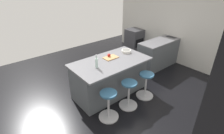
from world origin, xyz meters
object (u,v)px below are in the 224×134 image
object	(u,v)px
stool_middle	(129,95)
stool_near_camera	(109,106)
apple_red	(109,55)
cutting_board	(111,58)
water_bottle	(97,63)
fruit_bowl	(126,51)
oven_range	(134,40)
stool_by_window	(146,86)
kitchen_island	(110,77)

from	to	relation	value
stool_middle	stool_near_camera	bearing A→B (deg)	0.00
stool_middle	stool_near_camera	distance (m)	0.60
stool_near_camera	apple_red	xyz separation A→B (m)	(-0.71, -0.86, 0.70)
stool_near_camera	cutting_board	xyz separation A→B (m)	(-0.72, -0.80, 0.65)
water_bottle	fruit_bowl	size ratio (longest dim) A/B	1.22
stool_near_camera	fruit_bowl	distance (m)	1.65
oven_range	water_bottle	xyz separation A→B (m)	(3.17, 1.83, 0.63)
stool_by_window	stool_near_camera	world-z (taller)	same
apple_red	water_bottle	size ratio (longest dim) A/B	0.26
kitchen_island	stool_near_camera	world-z (taller)	kitchen_island
fruit_bowl	cutting_board	bearing A→B (deg)	1.12
stool_by_window	fruit_bowl	world-z (taller)	fruit_bowl
stool_by_window	fruit_bowl	xyz separation A→B (m)	(-0.07, -0.81, 0.68)
stool_middle	cutting_board	world-z (taller)	cutting_board
kitchen_island	stool_middle	xyz separation A→B (m)	(0.00, 0.71, -0.17)
kitchen_island	fruit_bowl	size ratio (longest dim) A/B	7.45
oven_range	stool_middle	xyz separation A→B (m)	(2.72, 2.43, -0.13)
apple_red	fruit_bowl	xyz separation A→B (m)	(-0.56, 0.05, -0.02)
stool_middle	cutting_board	xyz separation A→B (m)	(-0.12, -0.80, 0.65)
stool_by_window	kitchen_island	bearing A→B (deg)	-49.64
water_bottle	kitchen_island	bearing A→B (deg)	-166.77
oven_range	apple_red	xyz separation A→B (m)	(2.61, 1.57, 0.57)
kitchen_island	stool_by_window	bearing A→B (deg)	130.36
stool_by_window	cutting_board	xyz separation A→B (m)	(0.48, -0.80, 0.65)
oven_range	kitchen_island	distance (m)	3.22
apple_red	cutting_board	bearing A→B (deg)	100.11
water_bottle	stool_by_window	bearing A→B (deg)	150.39
apple_red	fruit_bowl	size ratio (longest dim) A/B	0.31
cutting_board	water_bottle	world-z (taller)	water_bottle
oven_range	stool_middle	size ratio (longest dim) A/B	1.33
oven_range	cutting_board	xyz separation A→B (m)	(2.60, 1.63, 0.52)
stool_by_window	stool_near_camera	xyz separation A→B (m)	(1.20, 0.00, 0.00)
cutting_board	apple_red	xyz separation A→B (m)	(0.01, -0.06, 0.05)
stool_middle	water_bottle	xyz separation A→B (m)	(0.46, -0.60, 0.76)
kitchen_island	stool_by_window	xyz separation A→B (m)	(-0.60, 0.71, -0.17)
stool_near_camera	kitchen_island	bearing A→B (deg)	-130.36
stool_by_window	fruit_bowl	bearing A→B (deg)	-94.62
stool_by_window	cutting_board	distance (m)	1.14
kitchen_island	stool_near_camera	size ratio (longest dim) A/B	2.87
apple_red	fruit_bowl	bearing A→B (deg)	175.19
cutting_board	fruit_bowl	xyz separation A→B (m)	(-0.55, -0.01, 0.03)
oven_range	stool_by_window	world-z (taller)	oven_range
cutting_board	oven_range	bearing A→B (deg)	-147.98
oven_range	cutting_board	size ratio (longest dim) A/B	2.46
water_bottle	stool_middle	bearing A→B (deg)	127.17
kitchen_island	oven_range	bearing A→B (deg)	-147.64
stool_near_camera	apple_red	world-z (taller)	apple_red
apple_red	stool_near_camera	bearing A→B (deg)	50.56
kitchen_island	water_bottle	bearing A→B (deg)	13.23
stool_by_window	water_bottle	xyz separation A→B (m)	(1.06, -0.60, 0.76)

